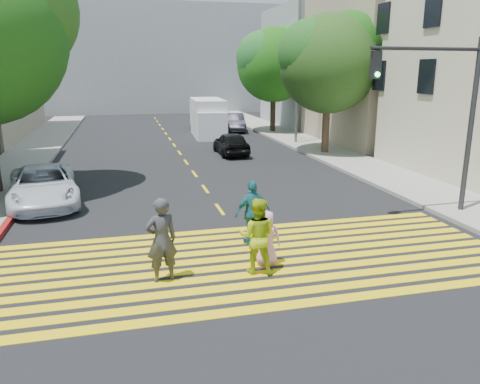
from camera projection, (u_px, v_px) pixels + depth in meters
name	position (u px, v px, depth m)	size (l,w,h in m)	color
ground	(271.00, 281.00, 10.94)	(120.00, 120.00, 0.00)	black
sidewalk_left	(38.00, 147.00, 29.60)	(3.00, 40.00, 0.15)	gray
sidewalk_right	(333.00, 154.00, 26.98)	(3.00, 60.00, 0.15)	gray
curb_red	(8.00, 222.00, 14.95)	(0.20, 8.00, 0.16)	maroon
crosswalk	(256.00, 260.00, 12.14)	(13.40, 5.30, 0.01)	yellow
lane_line	(172.00, 142.00, 32.07)	(0.12, 34.40, 0.01)	yellow
building_right_tan	(401.00, 67.00, 31.00)	(10.00, 10.00, 10.00)	tan
building_right_grey	(331.00, 67.00, 41.33)	(10.00, 10.00, 10.00)	gray
backdrop_block	(147.00, 59.00, 54.49)	(30.00, 8.00, 12.00)	gray
tree_right_near	(330.00, 58.00, 26.02)	(6.66, 6.28, 7.99)	#46331C
tree_right_far	(275.00, 61.00, 35.36)	(6.13, 5.58, 8.06)	black
pedestrian_man	(162.00, 240.00, 10.74)	(0.74, 0.48, 2.02)	#363638
pedestrian_woman	(257.00, 236.00, 11.20)	(0.91, 0.71, 1.88)	#A1BE17
pedestrian_child	(267.00, 238.00, 11.71)	(0.69, 0.45, 1.41)	#F0A0C0
pedestrian_extra	(253.00, 212.00, 13.13)	(1.07, 0.45, 1.83)	#1E6B80
white_sedan	(43.00, 186.00, 17.04)	(2.32, 5.02, 1.40)	silver
dark_car_near	(231.00, 143.00, 27.11)	(1.57, 3.91, 1.33)	black
silver_car	(201.00, 122.00, 38.51)	(1.83, 4.51, 1.31)	#8997A2
dark_car_parked	(234.00, 122.00, 37.50)	(1.49, 4.27, 1.41)	#21212D
white_van	(208.00, 119.00, 34.46)	(2.46, 5.86, 2.71)	silver
traffic_signal	(446.00, 103.00, 14.89)	(3.96, 0.39, 5.80)	#2E2E33
street_lamp	(295.00, 55.00, 29.57)	(2.24, 0.55, 9.89)	slate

